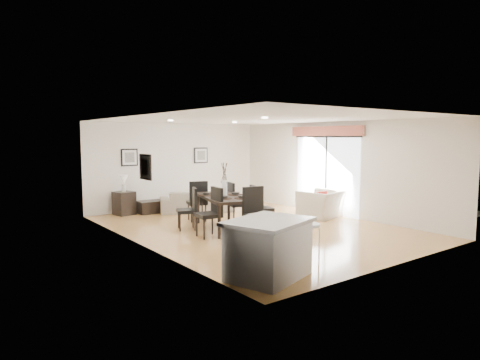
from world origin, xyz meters
TOP-DOWN VIEW (x-y plane):
  - ground at (0.00, 0.00)m, footprint 8.00×8.00m
  - wall_back at (0.00, 4.00)m, footprint 6.00×0.04m
  - wall_front at (0.00, -4.00)m, footprint 6.00×0.04m
  - wall_left at (-3.00, 0.00)m, footprint 0.04×8.00m
  - wall_right at (3.00, 0.00)m, footprint 0.04×8.00m
  - ceiling at (0.00, 0.00)m, footprint 6.00×8.00m
  - sofa at (0.04, 2.80)m, footprint 2.36×1.70m
  - armchair at (2.34, -0.11)m, footprint 1.36×1.25m
  - courtyard_plant_a at (5.48, -1.02)m, footprint 0.79×0.74m
  - courtyard_plant_b at (5.80, 1.41)m, footprint 0.41×0.41m
  - dining_table at (-0.70, 0.27)m, footprint 1.49×2.16m
  - dining_chair_wnear at (-1.39, -0.23)m, footprint 0.56×0.56m
  - dining_chair_wfar at (-1.41, 0.73)m, footprint 0.61×0.61m
  - dining_chair_enear at (-0.01, -0.19)m, footprint 0.61×0.61m
  - dining_chair_efar at (-0.01, 0.79)m, footprint 0.60×0.60m
  - dining_chair_head at (-0.69, -0.93)m, footprint 0.58×0.58m
  - dining_chair_foot at (-0.73, 1.49)m, footprint 0.62×0.62m
  - vase at (-0.70, 0.27)m, footprint 1.00×1.57m
  - coffee_table at (-1.10, 3.44)m, footprint 0.94×0.60m
  - side_table at (-1.93, 3.63)m, footprint 0.60×0.60m
  - table_lamp at (-1.93, 3.63)m, footprint 0.26×0.26m
  - cushion at (2.23, -0.22)m, footprint 0.32×0.10m
  - kitchen_island at (-2.23, -3.17)m, footprint 1.60×1.40m
  - bar_stool at (-1.30, -3.17)m, footprint 0.35×0.35m
  - framed_print_back_left at (-1.60, 3.97)m, footprint 0.52×0.04m
  - framed_print_back_right at (0.90, 3.97)m, footprint 0.52×0.04m
  - framed_print_left_wall at (-2.97, -0.20)m, footprint 0.04×0.52m
  - sliding_door at (2.96, 0.30)m, footprint 0.12×2.70m
  - courtyard at (6.16, 0.87)m, footprint 6.00×6.00m

SIDE VIEW (x-z plane):
  - ground at x=0.00m, z-range 0.00..0.00m
  - coffee_table at x=-1.10m, z-range 0.00..0.37m
  - courtyard_plant_b at x=5.80m, z-range 0.00..0.58m
  - sofa at x=0.04m, z-range 0.00..0.64m
  - side_table at x=-1.93m, z-range 0.00..0.68m
  - courtyard_plant_a at x=5.48m, z-range 0.00..0.70m
  - armchair at x=2.34m, z-range 0.00..0.76m
  - kitchen_island at x=-2.23m, z-range 0.01..0.95m
  - dining_chair_wfar at x=-1.41m, z-range 0.06..1.09m
  - cushion at x=2.23m, z-range 0.44..0.76m
  - dining_chair_efar at x=-0.01m, z-range 0.06..1.13m
  - dining_chair_enear at x=-0.01m, z-range 0.06..1.14m
  - dining_chair_foot at x=-0.73m, z-range 0.06..1.16m
  - dining_chair_wnear at x=-1.39m, z-range 0.07..1.19m
  - dining_chair_head at x=-0.69m, z-range 0.07..1.22m
  - bar_stool at x=-1.30m, z-range 0.28..1.04m
  - dining_table at x=-0.70m, z-range 0.33..1.14m
  - courtyard at x=6.16m, z-range -0.08..1.92m
  - table_lamp at x=-1.93m, z-range 0.75..1.24m
  - vase at x=-0.70m, z-range 0.72..1.55m
  - wall_back at x=0.00m, z-range 0.00..2.70m
  - wall_front at x=0.00m, z-range 0.00..2.70m
  - wall_left at x=-3.00m, z-range 0.00..2.70m
  - wall_right at x=3.00m, z-range 0.00..2.70m
  - framed_print_back_left at x=-1.60m, z-range 1.39..1.91m
  - framed_print_back_right at x=0.90m, z-range 1.39..1.91m
  - framed_print_left_wall at x=-2.97m, z-range 1.39..1.91m
  - sliding_door at x=2.96m, z-range 0.38..2.95m
  - ceiling at x=0.00m, z-range 2.69..2.71m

